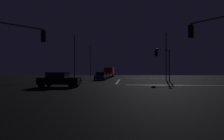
{
  "coord_description": "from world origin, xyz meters",
  "views": [
    {
      "loc": [
        1.14,
        -20.63,
        1.61
      ],
      "look_at": [
        -1.38,
        11.99,
        1.97
      ],
      "focal_mm": 26.8,
      "sensor_mm": 36.0,
      "label": 1
    }
  ],
  "objects_px": {
    "box_truck": "(109,72)",
    "traffic_signal_sw": "(18,43)",
    "sedan_black_crossing": "(59,80)",
    "sedan_silver": "(108,75)",
    "traffic_signal_se": "(215,39)",
    "sedan_orange": "(104,75)",
    "sedan_blue": "(101,76)",
    "streetlamp_left_near": "(75,53)",
    "streetlamp_left_far": "(90,59)",
    "traffic_signal_ne": "(164,59)",
    "streetlamp_right_near": "(166,53)"
  },
  "relations": [
    {
      "from": "sedan_silver",
      "to": "streetlamp_left_near",
      "type": "xyz_separation_m",
      "value": [
        -6.13,
        -9.18,
        4.7
      ]
    },
    {
      "from": "box_truck",
      "to": "streetlamp_left_far",
      "type": "height_order",
      "value": "streetlamp_left_far"
    },
    {
      "from": "box_truck",
      "to": "traffic_signal_ne",
      "type": "distance_m",
      "value": 26.17
    },
    {
      "from": "sedan_blue",
      "to": "traffic_signal_ne",
      "type": "xyz_separation_m",
      "value": [
        11.05,
        -3.55,
        3.01
      ]
    },
    {
      "from": "sedan_black_crossing",
      "to": "traffic_signal_se",
      "type": "xyz_separation_m",
      "value": [
        13.51,
        -4.2,
        3.2
      ]
    },
    {
      "from": "traffic_signal_se",
      "to": "traffic_signal_sw",
      "type": "bearing_deg",
      "value": 179.37
    },
    {
      "from": "sedan_blue",
      "to": "sedan_black_crossing",
      "type": "bearing_deg",
      "value": -98.59
    },
    {
      "from": "streetlamp_left_far",
      "to": "sedan_black_crossing",
      "type": "bearing_deg",
      "value": -83.59
    },
    {
      "from": "box_truck",
      "to": "streetlamp_left_near",
      "type": "xyz_separation_m",
      "value": [
        -5.82,
        -17.12,
        3.8
      ]
    },
    {
      "from": "box_truck",
      "to": "streetlamp_left_near",
      "type": "bearing_deg",
      "value": -108.78
    },
    {
      "from": "sedan_blue",
      "to": "streetlamp_left_far",
      "type": "relative_size",
      "value": 0.45
    },
    {
      "from": "sedan_blue",
      "to": "traffic_signal_se",
      "type": "bearing_deg",
      "value": -59.15
    },
    {
      "from": "streetlamp_right_near",
      "to": "sedan_orange",
      "type": "bearing_deg",
      "value": 166.23
    },
    {
      "from": "traffic_signal_sw",
      "to": "streetlamp_left_far",
      "type": "xyz_separation_m",
      "value": [
        -1.86,
        37.61,
        1.53
      ]
    },
    {
      "from": "sedan_blue",
      "to": "streetlamp_left_near",
      "type": "bearing_deg",
      "value": 154.32
    },
    {
      "from": "box_truck",
      "to": "traffic_signal_sw",
      "type": "relative_size",
      "value": 1.44
    },
    {
      "from": "sedan_silver",
      "to": "traffic_signal_se",
      "type": "xyz_separation_m",
      "value": [
        11.16,
        -30.96,
        3.2
      ]
    },
    {
      "from": "box_truck",
      "to": "streetlamp_left_far",
      "type": "distance_m",
      "value": 7.03
    },
    {
      "from": "box_truck",
      "to": "streetlamp_left_near",
      "type": "relative_size",
      "value": 0.86
    },
    {
      "from": "sedan_silver",
      "to": "box_truck",
      "type": "height_order",
      "value": "box_truck"
    },
    {
      "from": "sedan_black_crossing",
      "to": "traffic_signal_sw",
      "type": "bearing_deg",
      "value": -115.34
    },
    {
      "from": "traffic_signal_ne",
      "to": "streetlamp_left_near",
      "type": "height_order",
      "value": "streetlamp_left_near"
    },
    {
      "from": "streetlamp_left_near",
      "to": "traffic_signal_sw",
      "type": "bearing_deg",
      "value": -85.08
    },
    {
      "from": "traffic_signal_se",
      "to": "streetlamp_left_near",
      "type": "bearing_deg",
      "value": 128.43
    },
    {
      "from": "traffic_signal_ne",
      "to": "traffic_signal_sw",
      "type": "height_order",
      "value": "traffic_signal_sw"
    },
    {
      "from": "traffic_signal_se",
      "to": "streetlamp_left_near",
      "type": "xyz_separation_m",
      "value": [
        -17.28,
        21.78,
        1.5
      ]
    },
    {
      "from": "traffic_signal_ne",
      "to": "streetlamp_left_far",
      "type": "height_order",
      "value": "streetlamp_left_far"
    },
    {
      "from": "streetlamp_left_far",
      "to": "sedan_silver",
      "type": "bearing_deg",
      "value": -48.06
    },
    {
      "from": "sedan_silver",
      "to": "traffic_signal_se",
      "type": "relative_size",
      "value": 0.74
    },
    {
      "from": "sedan_blue",
      "to": "box_truck",
      "type": "height_order",
      "value": "box_truck"
    },
    {
      "from": "box_truck",
      "to": "streetlamp_right_near",
      "type": "distance_m",
      "value": 21.92
    },
    {
      "from": "sedan_silver",
      "to": "sedan_blue",
      "type": "bearing_deg",
      "value": -90.65
    },
    {
      "from": "sedan_blue",
      "to": "sedan_black_crossing",
      "type": "height_order",
      "value": "same"
    },
    {
      "from": "sedan_black_crossing",
      "to": "traffic_signal_se",
      "type": "height_order",
      "value": "traffic_signal_se"
    },
    {
      "from": "sedan_orange",
      "to": "traffic_signal_se",
      "type": "relative_size",
      "value": 0.74
    },
    {
      "from": "streetlamp_left_near",
      "to": "streetlamp_right_near",
      "type": "bearing_deg",
      "value": 0.0
    },
    {
      "from": "sedan_orange",
      "to": "traffic_signal_ne",
      "type": "height_order",
      "value": "traffic_signal_ne"
    },
    {
      "from": "box_truck",
      "to": "traffic_signal_ne",
      "type": "relative_size",
      "value": 1.5
    },
    {
      "from": "sedan_silver",
      "to": "box_truck",
      "type": "relative_size",
      "value": 0.52
    },
    {
      "from": "box_truck",
      "to": "traffic_signal_sw",
      "type": "height_order",
      "value": "traffic_signal_sw"
    },
    {
      "from": "box_truck",
      "to": "traffic_signal_se",
      "type": "bearing_deg",
      "value": -73.58
    },
    {
      "from": "sedan_silver",
      "to": "sedan_black_crossing",
      "type": "xyz_separation_m",
      "value": [
        -2.36,
        -26.76,
        0.0
      ]
    },
    {
      "from": "sedan_blue",
      "to": "sedan_orange",
      "type": "height_order",
      "value": "same"
    },
    {
      "from": "traffic_signal_ne",
      "to": "streetlamp_left_far",
      "type": "distance_m",
      "value": 28.22
    },
    {
      "from": "sedan_orange",
      "to": "box_truck",
      "type": "bearing_deg",
      "value": 90.48
    },
    {
      "from": "sedan_orange",
      "to": "sedan_black_crossing",
      "type": "relative_size",
      "value": 1.0
    },
    {
      "from": "traffic_signal_ne",
      "to": "streetlamp_left_far",
      "type": "bearing_deg",
      "value": 127.22
    },
    {
      "from": "sedan_blue",
      "to": "traffic_signal_ne",
      "type": "height_order",
      "value": "traffic_signal_ne"
    },
    {
      "from": "traffic_signal_ne",
      "to": "streetlamp_right_near",
      "type": "relative_size",
      "value": 0.57
    },
    {
      "from": "sedan_orange",
      "to": "traffic_signal_sw",
      "type": "bearing_deg",
      "value": -99.33
    }
  ]
}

